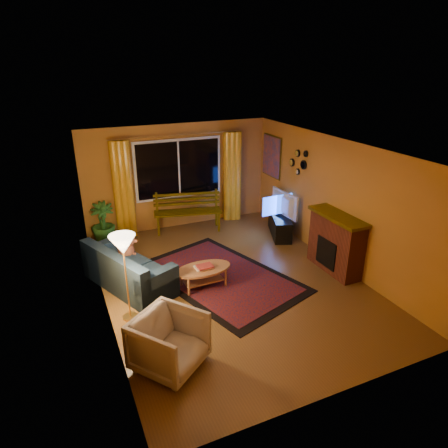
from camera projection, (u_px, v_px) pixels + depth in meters
name	position (u px, v px, depth m)	size (l,w,h in m)	color
floor	(230.00, 282.00, 7.49)	(4.50, 6.00, 0.02)	brown
ceiling	(231.00, 148.00, 6.52)	(4.50, 6.00, 0.02)	white
wall_back	(178.00, 176.00, 9.54)	(4.50, 0.02, 2.50)	#C17B2D
wall_left	(98.00, 242.00, 6.16)	(0.02, 6.00, 2.50)	#C17B2D
wall_right	(335.00, 202.00, 7.84)	(0.02, 6.00, 2.50)	#C17B2D
window	(179.00, 169.00, 9.41)	(2.00, 0.02, 1.30)	black
curtain_rod	(178.00, 135.00, 9.07)	(0.03, 0.03, 3.20)	#BF8C3F
curtain_left	(123.00, 190.00, 8.98)	(0.36, 0.36, 2.24)	#EFA51C
curtain_right	(232.00, 177.00, 9.99)	(0.36, 0.36, 2.24)	#EFA51C
bench	(188.00, 221.00, 9.60)	(1.59, 0.47, 0.48)	#493802
potted_plant	(103.00, 223.00, 8.92)	(0.52, 0.52, 0.93)	#235B1E
sofa	(129.00, 267.00, 7.20)	(0.80, 1.87, 0.76)	#17273D
dog	(126.00, 246.00, 7.48)	(0.32, 0.44, 0.48)	#9B5541
armchair	(169.00, 340.00, 5.27)	(0.83, 0.78, 0.85)	#C1B2B0
floor_lamp	(126.00, 278.00, 6.16)	(0.24, 0.24, 1.45)	#BF8C3F
rug	(221.00, 277.00, 7.61)	(1.95, 3.08, 0.02)	maroon
coffee_table	(204.00, 277.00, 7.25)	(1.04, 1.04, 0.38)	#B9774A
tv_console	(280.00, 225.00, 9.37)	(0.38, 1.15, 0.48)	black
television	(281.00, 204.00, 9.17)	(0.98, 0.13, 0.57)	black
fireplace	(336.00, 244.00, 7.70)	(0.40, 1.20, 1.10)	maroon
mirror_cluster	(298.00, 161.00, 8.71)	(0.06, 0.60, 0.56)	black
painting	(272.00, 156.00, 9.74)	(0.04, 0.76, 0.96)	#D74E19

